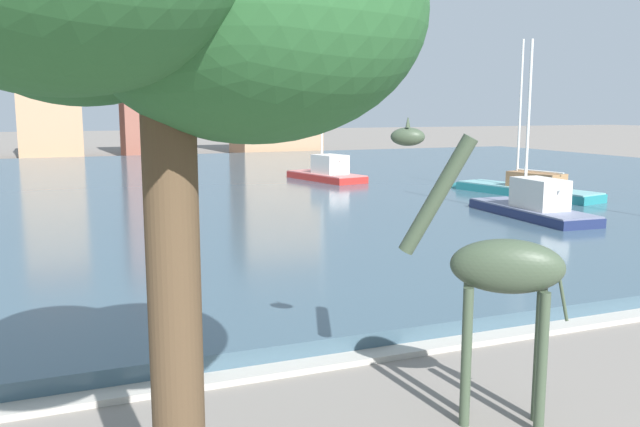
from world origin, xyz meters
The scene contains 9 objects.
harbor_water centered at (0.00, 34.84, 0.22)m, with size 85.78×53.46×0.43m, color #3D5666.
quay_edge_coping centered at (0.00, 7.86, 0.06)m, with size 85.78×0.50×0.12m, color #ADA89E.
giraffe_statue centered at (-0.07, 4.82, 2.39)m, with size 2.40×1.86×4.68m.
sailboat_teal centered at (15.99, 24.61, 0.58)m, with size 3.69×9.19×8.21m.
sailboat_navy centered at (11.92, 18.88, 0.66)m, with size 2.23×7.36×7.55m.
sailboat_red centered at (9.43, 34.96, 0.66)m, with size 3.41×6.87×7.83m.
townhouse_end_terrace centered at (-6.00, 67.22, 6.23)m, with size 5.79×7.47×12.44m.
townhouse_wide_warehouse centered at (3.79, 65.43, 6.77)m, with size 6.54×5.40×13.51m.
townhouse_corner_house centered at (16.43, 65.44, 6.62)m, with size 8.79×6.47×13.21m.
Camera 1 is at (-6.17, -3.18, 4.81)m, focal length 37.43 mm.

